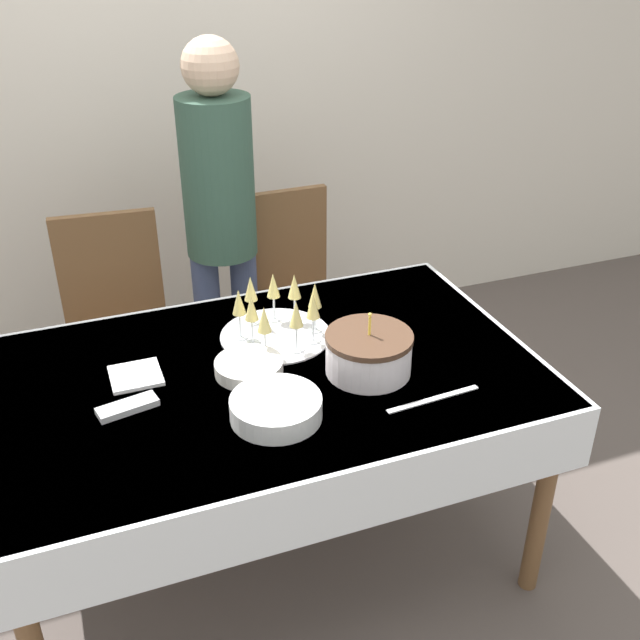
{
  "coord_description": "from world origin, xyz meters",
  "views": [
    {
      "loc": [
        -0.52,
        -1.85,
        2.01
      ],
      "look_at": [
        0.19,
        0.04,
        0.88
      ],
      "focal_mm": 42.0,
      "sensor_mm": 36.0,
      "label": 1
    }
  ],
  "objects_px": {
    "plate_stack_main": "(276,408)",
    "plate_stack_dessert": "(249,367)",
    "birthday_cake": "(369,353)",
    "champagne_tray": "(277,313)",
    "person_standing": "(220,208)",
    "dining_chair_far_right": "(291,296)",
    "dining_chair_far_left": "(117,327)"
  },
  "relations": [
    {
      "from": "dining_chair_far_right",
      "to": "birthday_cake",
      "type": "bearing_deg",
      "value": -94.4
    },
    {
      "from": "birthday_cake",
      "to": "plate_stack_main",
      "type": "bearing_deg",
      "value": -159.74
    },
    {
      "from": "dining_chair_far_left",
      "to": "champagne_tray",
      "type": "relative_size",
      "value": 2.68
    },
    {
      "from": "dining_chair_far_right",
      "to": "plate_stack_dessert",
      "type": "xyz_separation_m",
      "value": [
        -0.41,
        -0.83,
        0.24
      ]
    },
    {
      "from": "champagne_tray",
      "to": "plate_stack_dessert",
      "type": "height_order",
      "value": "champagne_tray"
    },
    {
      "from": "dining_chair_far_right",
      "to": "dining_chair_far_left",
      "type": "bearing_deg",
      "value": -179.98
    },
    {
      "from": "champagne_tray",
      "to": "plate_stack_main",
      "type": "relative_size",
      "value": 1.42
    },
    {
      "from": "dining_chair_far_left",
      "to": "dining_chair_far_right",
      "type": "distance_m",
      "value": 0.73
    },
    {
      "from": "champagne_tray",
      "to": "plate_stack_dessert",
      "type": "xyz_separation_m",
      "value": [
        -0.15,
        -0.18,
        -0.07
      ]
    },
    {
      "from": "dining_chair_far_left",
      "to": "person_standing",
      "type": "distance_m",
      "value": 0.62
    },
    {
      "from": "champagne_tray",
      "to": "person_standing",
      "type": "height_order",
      "value": "person_standing"
    },
    {
      "from": "plate_stack_dessert",
      "to": "dining_chair_far_right",
      "type": "bearing_deg",
      "value": 63.5
    },
    {
      "from": "dining_chair_far_right",
      "to": "plate_stack_main",
      "type": "height_order",
      "value": "dining_chair_far_right"
    },
    {
      "from": "birthday_cake",
      "to": "champagne_tray",
      "type": "distance_m",
      "value": 0.35
    },
    {
      "from": "dining_chair_far_right",
      "to": "birthday_cake",
      "type": "height_order",
      "value": "dining_chair_far_right"
    },
    {
      "from": "plate_stack_dessert",
      "to": "person_standing",
      "type": "height_order",
      "value": "person_standing"
    },
    {
      "from": "champagne_tray",
      "to": "dining_chair_far_left",
      "type": "bearing_deg",
      "value": 125.07
    },
    {
      "from": "plate_stack_main",
      "to": "dining_chair_far_right",
      "type": "bearing_deg",
      "value": 69.27
    },
    {
      "from": "plate_stack_dessert",
      "to": "person_standing",
      "type": "xyz_separation_m",
      "value": [
        0.14,
        0.86,
        0.18
      ]
    },
    {
      "from": "birthday_cake",
      "to": "plate_stack_dessert",
      "type": "distance_m",
      "value": 0.36
    },
    {
      "from": "dining_chair_far_right",
      "to": "champagne_tray",
      "type": "xyz_separation_m",
      "value": [
        -0.27,
        -0.66,
        0.31
      ]
    },
    {
      "from": "person_standing",
      "to": "plate_stack_dessert",
      "type": "bearing_deg",
      "value": -99.19
    },
    {
      "from": "plate_stack_dessert",
      "to": "birthday_cake",
      "type": "bearing_deg",
      "value": -19.24
    },
    {
      "from": "dining_chair_far_left",
      "to": "birthday_cake",
      "type": "xyz_separation_m",
      "value": [
        0.65,
        -0.95,
        0.29
      ]
    },
    {
      "from": "plate_stack_main",
      "to": "plate_stack_dessert",
      "type": "relative_size",
      "value": 1.23
    },
    {
      "from": "champagne_tray",
      "to": "plate_stack_main",
      "type": "bearing_deg",
      "value": -108.43
    },
    {
      "from": "birthday_cake",
      "to": "plate_stack_main",
      "type": "xyz_separation_m",
      "value": [
        -0.33,
        -0.12,
        -0.03
      ]
    },
    {
      "from": "dining_chair_far_left",
      "to": "person_standing",
      "type": "xyz_separation_m",
      "value": [
        0.45,
        0.03,
        0.43
      ]
    },
    {
      "from": "person_standing",
      "to": "birthday_cake",
      "type": "bearing_deg",
      "value": -78.42
    },
    {
      "from": "birthday_cake",
      "to": "dining_chair_far_right",
      "type": "bearing_deg",
      "value": 85.6
    },
    {
      "from": "dining_chair_far_right",
      "to": "birthday_cake",
      "type": "distance_m",
      "value": 1.0
    },
    {
      "from": "dining_chair_far_right",
      "to": "champagne_tray",
      "type": "bearing_deg",
      "value": -112.15
    }
  ]
}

